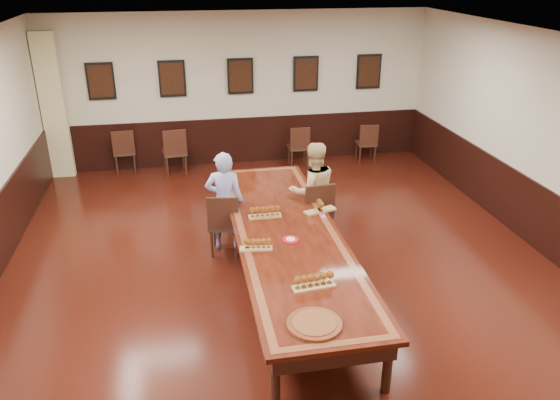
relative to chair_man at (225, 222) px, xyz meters
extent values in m
cube|color=black|center=(0.76, -0.99, -0.50)|extent=(8.00, 10.00, 0.02)
cube|color=white|center=(0.76, -0.99, 2.72)|extent=(8.00, 10.00, 0.02)
cube|color=beige|center=(0.76, 4.02, 1.11)|extent=(8.00, 0.02, 3.20)
imported|color=#4E5DC5|center=(0.02, 0.10, 0.29)|extent=(0.63, 0.47, 1.56)
imported|color=beige|center=(1.42, 0.23, 0.30)|extent=(0.85, 0.69, 1.59)
cube|color=#CE447B|center=(1.36, -0.63, 0.27)|extent=(0.08, 0.15, 0.01)
cube|color=#C9C38A|center=(-2.99, 3.83, 0.96)|extent=(0.45, 0.18, 2.90)
cube|color=black|center=(0.76, 3.99, 0.01)|extent=(7.98, 0.04, 1.00)
cube|color=black|center=(4.74, -0.99, 0.01)|extent=(0.04, 9.98, 1.00)
cube|color=black|center=(0.76, -0.99, 0.23)|extent=(1.40, 5.00, 0.06)
cube|color=brown|center=(0.76, -0.99, 0.26)|extent=(1.28, 4.88, 0.00)
cube|color=black|center=(0.76, -0.99, 0.26)|extent=(1.10, 4.70, 0.00)
cube|color=black|center=(0.76, -0.99, 0.08)|extent=(1.25, 4.85, 0.18)
cylinder|color=black|center=(0.18, -3.31, -0.14)|extent=(0.10, 0.10, 0.69)
cylinder|color=black|center=(1.34, -3.31, -0.14)|extent=(0.10, 0.10, 0.69)
cylinder|color=black|center=(0.18, 1.33, -0.14)|extent=(0.10, 0.10, 0.69)
cylinder|color=black|center=(1.34, 1.33, -0.14)|extent=(0.10, 0.10, 0.69)
cube|color=black|center=(-2.04, 3.95, 1.41)|extent=(0.54, 0.03, 0.74)
cube|color=black|center=(-2.04, 3.94, 1.41)|extent=(0.46, 0.01, 0.64)
cube|color=black|center=(-0.64, 3.95, 1.41)|extent=(0.54, 0.03, 0.74)
cube|color=black|center=(-0.64, 3.94, 1.41)|extent=(0.46, 0.01, 0.64)
cube|color=black|center=(0.76, 3.95, 1.41)|extent=(0.54, 0.03, 0.74)
cube|color=black|center=(0.76, 3.94, 1.41)|extent=(0.46, 0.01, 0.64)
cube|color=black|center=(2.16, 3.95, 1.41)|extent=(0.54, 0.03, 0.74)
cube|color=black|center=(2.16, 3.94, 1.41)|extent=(0.46, 0.01, 0.64)
cube|color=black|center=(3.56, 3.95, 1.41)|extent=(0.54, 0.03, 0.74)
cube|color=black|center=(3.56, 3.94, 1.41)|extent=(0.46, 0.01, 0.64)
cube|color=#A47D44|center=(0.54, -0.49, 0.28)|extent=(0.47, 0.15, 0.03)
cube|color=#A47D44|center=(1.36, -0.45, 0.28)|extent=(0.50, 0.28, 0.03)
cube|color=#A47D44|center=(0.27, -1.40, 0.27)|extent=(0.43, 0.18, 0.03)
cube|color=#A47D44|center=(0.78, -2.40, 0.28)|extent=(0.50, 0.21, 0.03)
cylinder|color=red|center=(0.75, -1.25, 0.27)|extent=(0.22, 0.22, 0.02)
cylinder|color=silver|center=(0.75, -1.25, 0.29)|extent=(0.12, 0.12, 0.01)
cylinder|color=#4E200F|center=(0.62, -3.07, 0.28)|extent=(0.66, 0.66, 0.04)
cylinder|color=brown|center=(0.62, -3.07, 0.30)|extent=(0.53, 0.53, 0.01)
camera|label=1|loc=(-0.55, -7.42, 3.61)|focal=35.00mm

